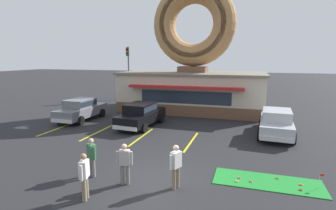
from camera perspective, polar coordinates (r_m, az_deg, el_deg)
ground_plane at (r=10.38m, az=-3.10°, el=-16.03°), size 160.00×160.00×0.00m
donut_shop_building at (r=23.18m, az=5.44°, el=8.07°), size 12.30×6.75×10.96m
putting_mat at (r=10.87m, az=20.81°, el=-15.38°), size 3.93×1.46×0.03m
mini_donut_near_left at (r=11.23m, az=22.71°, el=-14.47°), size 0.13×0.13×0.04m
mini_donut_near_right at (r=10.51m, az=14.76°, el=-15.74°), size 0.13×0.13×0.04m
mini_donut_mid_left at (r=10.68m, az=26.93°, el=-16.12°), size 0.13×0.13×0.04m
mini_donut_mid_centre at (r=10.81m, az=15.27°, el=-15.01°), size 0.13×0.13×0.04m
mini_donut_mid_right at (r=11.07m, az=26.96°, el=-15.17°), size 0.13×0.13×0.04m
mini_donut_far_left at (r=10.65m, az=17.59°, el=-15.53°), size 0.13×0.13×0.04m
golf_ball at (r=10.51m, az=17.90°, el=-15.88°), size 0.04×0.04×0.04m
putting_flag_pin at (r=10.99m, az=30.33°, el=-13.44°), size 0.13×0.01×0.55m
car_black at (r=17.76m, az=-5.90°, el=-1.92°), size 2.21×4.66×1.60m
car_grey at (r=20.54m, az=-18.41°, el=-0.74°), size 2.01×4.57×1.60m
car_silver at (r=16.78m, az=22.50°, el=-3.37°), size 2.18×4.65×1.60m
pedestrian_blue_sweater_man at (r=9.17m, az=-17.75°, el=-14.22°), size 0.33×0.58×1.59m
pedestrian_hooded_kid at (r=9.45m, az=1.72°, el=-12.87°), size 0.38×0.55×1.60m
pedestrian_leather_jacket_man at (r=9.87m, az=-9.43°, el=-12.20°), size 0.58×0.33×1.55m
pedestrian_clipboard_woman at (r=10.79m, az=-16.27°, el=-10.52°), size 0.52×0.40×1.54m
trash_bin at (r=19.81m, az=21.51°, el=-2.43°), size 0.57×0.57×0.97m
traffic_light_pole at (r=29.53m, az=-8.64°, el=8.39°), size 0.28×0.47×5.80m
parking_stripe_far_left at (r=18.74m, az=-22.98°, el=-4.78°), size 0.12×3.60×0.01m
parking_stripe_left at (r=16.99m, az=-15.19°, el=-5.81°), size 0.12×3.60×0.01m
parking_stripe_mid_left at (r=15.63m, az=-5.79°, el=-6.90°), size 0.12×3.60×0.01m
parking_stripe_centre at (r=14.75m, az=5.10°, el=-7.94°), size 0.12×3.60×0.01m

